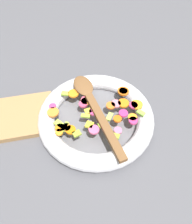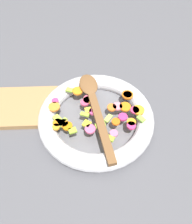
{
  "view_description": "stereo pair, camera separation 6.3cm",
  "coord_description": "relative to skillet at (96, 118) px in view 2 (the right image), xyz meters",
  "views": [
    {
      "loc": [
        0.08,
        0.38,
        0.55
      ],
      "look_at": [
        0.0,
        0.0,
        0.05
      ],
      "focal_mm": 35.0,
      "sensor_mm": 36.0,
      "label": 1
    },
    {
      "loc": [
        0.01,
        0.39,
        0.55
      ],
      "look_at": [
        0.0,
        0.0,
        0.05
      ],
      "focal_mm": 35.0,
      "sensor_mm": 36.0,
      "label": 2
    }
  ],
  "objects": [
    {
      "name": "ground_plane",
      "position": [
        0.0,
        0.0,
        -0.02
      ],
      "size": [
        4.0,
        4.0,
        0.0
      ],
      "primitive_type": "plane",
      "color": "#4C4C51"
    },
    {
      "name": "skillet",
      "position": [
        0.0,
        0.0,
        0.0
      ],
      "size": [
        0.35,
        0.35,
        0.05
      ],
      "color": "slate",
      "rests_on": "ground_plane"
    },
    {
      "name": "chopped_vegetables",
      "position": [
        -0.01,
        0.0,
        0.03
      ],
      "size": [
        0.29,
        0.21,
        0.01
      ],
      "color": "orange",
      "rests_on": "skillet"
    },
    {
      "name": "wooden_spoon",
      "position": [
        0.0,
        -0.02,
        0.04
      ],
      "size": [
        0.1,
        0.32,
        0.01
      ],
      "color": "brown",
      "rests_on": "chopped_vegetables"
    },
    {
      "name": "cutting_board",
      "position": [
        0.28,
        -0.06,
        -0.01
      ],
      "size": [
        0.3,
        0.16,
        0.02
      ],
      "color": "#9E7547",
      "rests_on": "ground_plane"
    }
  ]
}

